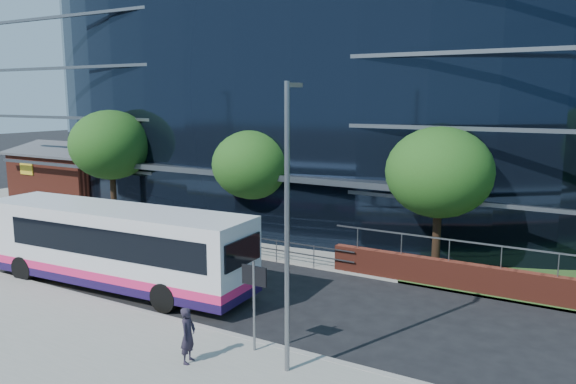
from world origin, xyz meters
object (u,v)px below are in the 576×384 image
Objects in this scene: brick_pavilion at (76,174)px; city_bus at (116,246)px; tree_far_b at (253,165)px; pedestrian at (188,335)px; tree_far_a at (111,145)px; street_sign at (254,287)px; tree_far_c at (439,173)px; streetlight_east at (288,221)px.

city_bus is (18.25, -12.84, -0.17)m from brick_pavilion.
tree_far_b is 3.66× the size of pedestrian.
tree_far_b is at bearing -11.88° from brick_pavilion.
tree_far_a reaches higher than brick_pavilion.
brick_pavilion is at bearing 150.35° from street_sign.
tree_far_a is at bearing 148.83° from street_sign.
tree_far_a reaches higher than street_sign.
street_sign is 8.56m from city_bus.
tree_far_c is at bearing 0.00° from tree_far_a.
tree_far_a is 12.84m from city_bus.
tree_far_a is 0.56× the size of city_bus.
tree_far_b reaches higher than street_sign.
tree_far_a reaches higher than tree_far_c.
streetlight_east is at bearing -29.24° from brick_pavilion.
tree_far_b is (19.00, -4.00, 2.27)m from brick_pavilion.
city_bus reaches higher than street_sign.
tree_far_c is 0.81× the size of streetlight_east.
tree_far_c is at bearing 84.89° from streetlight_east.
tree_far_a is at bearing 134.59° from city_bus.
tree_far_b is 0.76× the size of streetlight_east.
streetlight_east reaches higher than tree_far_b.
streetlight_east is (9.00, -11.67, 0.23)m from tree_far_b.
brick_pavilion is 30.32m from pedestrian.
tree_far_a is 10.03m from tree_far_b.
pedestrian is (-3.71, -12.21, -3.56)m from tree_far_c.
tree_far_a reaches higher than tree_far_b.
brick_pavilion is 30.49m from street_sign.
streetlight_east reaches higher than tree_far_a.
pedestrian is (-2.71, -1.04, -3.46)m from streetlight_east.
city_bus is at bearing -94.83° from tree_far_b.
tree_far_c reaches higher than street_sign.
city_bus is (-0.75, -8.84, -2.44)m from tree_far_b.
street_sign is 13.54m from tree_far_b.
brick_pavilion is at bearing 171.18° from tree_far_c.
pedestrian is at bearing -33.46° from brick_pavilion.
city_bus is at bearing -142.19° from tree_far_c.
brick_pavilion is at bearing 150.76° from streetlight_east.
tree_far_c is (2.50, 10.59, 2.39)m from street_sign.
tree_far_b reaches higher than brick_pavilion.
city_bus is 8.07m from pedestrian.
street_sign is (26.50, -15.09, 0.21)m from brick_pavilion.
street_sign is 0.43× the size of tree_far_c.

